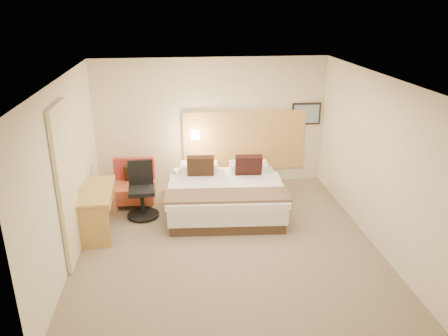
{
  "coord_description": "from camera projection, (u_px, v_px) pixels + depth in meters",
  "views": [
    {
      "loc": [
        -0.76,
        -6.3,
        3.73
      ],
      "look_at": [
        0.05,
        0.64,
        1.06
      ],
      "focal_mm": 35.0,
      "sensor_mm": 36.0,
      "label": 1
    }
  ],
  "objects": [
    {
      "name": "art_canvas",
      "position": [
        306.0,
        114.0,
        9.22
      ],
      "size": [
        0.54,
        0.01,
        0.39
      ],
      "primitive_type": "cube",
      "color": "gray",
      "rests_on": "wall_back"
    },
    {
      "name": "bed",
      "position": [
        225.0,
        194.0,
        8.22
      ],
      "size": [
        2.22,
        2.17,
        1.02
      ],
      "color": "#3F2B1F",
      "rests_on": "floor"
    },
    {
      "name": "wall_back",
      "position": [
        211.0,
        123.0,
        9.1
      ],
      "size": [
        4.8,
        0.02,
        2.7
      ],
      "primitive_type": "cube",
      "color": "beige",
      "rests_on": "floor"
    },
    {
      "name": "bottle_a",
      "position": [
        174.0,
        175.0,
        8.46
      ],
      "size": [
        0.07,
        0.07,
        0.17
      ],
      "primitive_type": "cylinder",
      "rotation": [
        0.0,
        0.0,
        0.35
      ],
      "color": "#7EB0C2",
      "rests_on": "side_table"
    },
    {
      "name": "lamp_shade",
      "position": [
        195.0,
        135.0,
        9.0
      ],
      "size": [
        0.15,
        0.15,
        0.15
      ],
      "primitive_type": "cube",
      "color": "beige",
      "rests_on": "wall_back"
    },
    {
      "name": "floor",
      "position": [
        226.0,
        241.0,
        7.26
      ],
      "size": [
        4.8,
        5.0,
        0.02
      ],
      "primitive_type": "cube",
      "color": "#7B6953",
      "rests_on": "ground"
    },
    {
      "name": "headboard_panel",
      "position": [
        244.0,
        141.0,
        9.28
      ],
      "size": [
        2.6,
        0.04,
        1.3
      ],
      "primitive_type": "cube",
      "color": "tan",
      "rests_on": "wall_back"
    },
    {
      "name": "ceiling",
      "position": [
        226.0,
        77.0,
        6.29
      ],
      "size": [
        4.8,
        5.0,
        0.02
      ],
      "primitive_type": "cube",
      "color": "white",
      "rests_on": "floor"
    },
    {
      "name": "wall_front",
      "position": [
        255.0,
        251.0,
        4.45
      ],
      "size": [
        4.8,
        0.02,
        2.7
      ],
      "primitive_type": "cube",
      "color": "beige",
      "rests_on": "floor"
    },
    {
      "name": "desk_chair",
      "position": [
        142.0,
        194.0,
        7.98
      ],
      "size": [
        0.61,
        0.61,
        1.02
      ],
      "color": "black",
      "rests_on": "floor"
    },
    {
      "name": "side_table",
      "position": [
        180.0,
        189.0,
        8.58
      ],
      "size": [
        0.56,
        0.56,
        0.49
      ],
      "color": "white",
      "rests_on": "floor"
    },
    {
      "name": "menu_folder",
      "position": [
        183.0,
        174.0,
        8.5
      ],
      "size": [
        0.12,
        0.08,
        0.19
      ],
      "primitive_type": "cube",
      "rotation": [
        0.0,
        0.0,
        0.35
      ],
      "color": "#372616",
      "rests_on": "side_table"
    },
    {
      "name": "curtain",
      "position": [
        67.0,
        186.0,
        6.33
      ],
      "size": [
        0.06,
        0.9,
        2.42
      ],
      "primitive_type": "cube",
      "color": "beige",
      "rests_on": "wall_left"
    },
    {
      "name": "desk",
      "position": [
        97.0,
        198.0,
        7.37
      ],
      "size": [
        0.62,
        1.27,
        0.78
      ],
      "color": "tan",
      "rests_on": "floor"
    },
    {
      "name": "wall_left",
      "position": [
        66.0,
        172.0,
        6.51
      ],
      "size": [
        0.02,
        5.0,
        2.7
      ],
      "primitive_type": "cube",
      "color": "beige",
      "rests_on": "floor"
    },
    {
      "name": "art_frame",
      "position": [
        306.0,
        114.0,
        9.24
      ],
      "size": [
        0.62,
        0.03,
        0.47
      ],
      "primitive_type": "cube",
      "color": "black",
      "rests_on": "wall_back"
    },
    {
      "name": "wall_right",
      "position": [
        374.0,
        159.0,
        7.04
      ],
      "size": [
        0.02,
        5.0,
        2.7
      ],
      "primitive_type": "cube",
      "color": "beige",
      "rests_on": "floor"
    },
    {
      "name": "lounge_chair",
      "position": [
        134.0,
        186.0,
        8.57
      ],
      "size": [
        0.82,
        0.73,
        0.84
      ],
      "color": "#A8894F",
      "rests_on": "floor"
    },
    {
      "name": "lamp_arm",
      "position": [
        195.0,
        134.0,
        9.05
      ],
      "size": [
        0.02,
        0.12,
        0.02
      ],
      "primitive_type": "cylinder",
      "rotation": [
        1.57,
        0.0,
        0.0
      ],
      "color": "white",
      "rests_on": "wall_back"
    }
  ]
}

